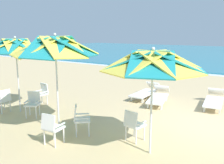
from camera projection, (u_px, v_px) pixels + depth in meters
The scene contains 13 objects.
ground_plane at pixel (207, 127), 7.60m from camera, with size 80.00×80.00×0.00m, color #D3B784.
beach_umbrella_0 at pixel (153, 62), 5.53m from camera, with size 2.44×2.44×2.56m.
plastic_chair_0 at pixel (134, 124), 6.53m from camera, with size 0.51×0.54×0.87m.
beach_umbrella_1 at pixel (55, 47), 6.73m from camera, with size 2.40×2.40×2.86m.
plastic_chair_1 at pixel (80, 118), 6.96m from camera, with size 0.63×0.63×0.87m.
plastic_chair_2 at pixel (52, 127), 6.32m from camera, with size 0.49×0.51×0.87m.
beach_umbrella_2 at pixel (16, 46), 8.61m from camera, with size 2.19×2.19×2.75m.
plastic_chair_3 at pixel (4, 99), 8.92m from camera, with size 0.48×0.45×0.87m.
plastic_chair_4 at pixel (33, 102), 8.50m from camera, with size 0.61×0.62×0.87m.
plastic_chair_5 at pixel (42, 92), 9.91m from camera, with size 0.47×0.50×0.87m.
sun_lounger_1 at pixel (214, 100), 9.63m from camera, with size 0.91×2.21×0.62m.
sun_lounger_2 at pixel (159, 97), 10.12m from camera, with size 1.12×2.23×0.62m.
sun_lounger_3 at pixel (146, 92), 10.96m from camera, with size 0.66×2.15×0.62m.
Camera 1 is at (1.58, -7.59, 2.88)m, focal length 39.41 mm.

